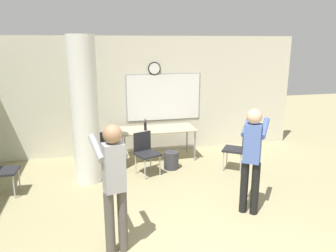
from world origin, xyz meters
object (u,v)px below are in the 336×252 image
chair_mid_room (238,147)px  person_playing_side (252,153)px  chair_table_front (146,150)px  chair_table_left (108,148)px  bottle_on_table (145,126)px  person_playing_front (114,179)px  folding_table (158,130)px

chair_mid_room → person_playing_side: (-0.57, -1.69, 0.49)m
chair_table_front → person_playing_side: person_playing_side is taller
chair_table_front → chair_table_left: size_ratio=1.00×
chair_mid_room → bottle_on_table: bearing=151.2°
chair_mid_room → person_playing_front: (-2.72, -2.24, 0.50)m
chair_mid_room → chair_table_left: size_ratio=1.00×
chair_table_front → chair_table_left: (-0.75, 0.35, 0.00)m
chair_table_left → folding_table: bearing=22.8°
bottle_on_table → person_playing_side: (1.23, -2.69, 0.17)m
person_playing_front → chair_table_front: bearing=72.1°
bottle_on_table → person_playing_front: bearing=-105.9°
bottle_on_table → chair_table_front: (-0.12, -0.76, -0.32)m
folding_table → bottle_on_table: (-0.30, -0.08, 0.15)m
bottle_on_table → chair_table_front: size_ratio=0.30×
chair_table_left → chair_table_front: bearing=-24.8°
folding_table → person_playing_front: (-1.22, -3.31, 0.33)m
chair_table_front → person_playing_side: (1.35, -1.93, 0.49)m
folding_table → chair_table_left: bearing=-157.2°
folding_table → chair_mid_room: bearing=-35.7°
chair_mid_room → chair_table_front: same height
chair_table_front → person_playing_side: bearing=-55.0°
bottle_on_table → chair_table_left: bearing=-154.7°
bottle_on_table → chair_table_left: (-0.87, -0.41, -0.32)m
folding_table → bottle_on_table: bottle_on_table is taller
chair_table_left → bottle_on_table: bearing=25.3°
folding_table → chair_table_front: bearing=-116.8°
bottle_on_table → chair_mid_room: 2.08m
folding_table → chair_table_left: 1.28m
chair_mid_room → chair_table_front: (-1.92, 0.24, 0.00)m
folding_table → chair_table_front: chair_table_front is taller
chair_table_left → person_playing_side: size_ratio=0.51×
person_playing_side → person_playing_front: bearing=-165.9°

